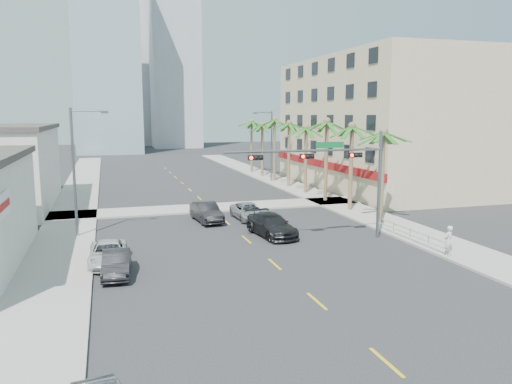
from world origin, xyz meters
TOP-DOWN VIEW (x-y plane):
  - ground at (0.00, 0.00)m, footprint 260.00×260.00m
  - sidewalk_right at (12.00, 20.00)m, footprint 4.00×120.00m
  - sidewalk_left at (-12.00, 20.00)m, footprint 4.00×120.00m
  - sidewalk_cross at (0.00, 22.00)m, footprint 80.00×4.00m
  - building_right at (21.99, 30.00)m, footprint 15.25×28.00m
  - tower_far_left at (-8.00, 95.00)m, footprint 14.00×14.00m
  - tower_far_right at (9.00, 110.00)m, footprint 12.00×12.00m
  - tower_far_center at (-3.00, 125.00)m, footprint 16.00×16.00m
  - traffic_signal_mast at (5.78, 7.95)m, footprint 11.12×0.54m
  - palm_tree_0 at (11.60, 12.00)m, footprint 4.80×4.80m
  - palm_tree_1 at (11.60, 17.20)m, footprint 4.80×4.80m
  - palm_tree_2 at (11.60, 22.40)m, footprint 4.80×4.80m
  - palm_tree_3 at (11.60, 27.60)m, footprint 4.80×4.80m
  - palm_tree_4 at (11.60, 32.80)m, footprint 4.80×4.80m
  - palm_tree_5 at (11.60, 38.00)m, footprint 4.80×4.80m
  - palm_tree_6 at (11.60, 43.20)m, footprint 4.80×4.80m
  - palm_tree_7 at (11.60, 48.40)m, footprint 4.80×4.80m
  - streetlight_left at (-11.00, 14.00)m, footprint 2.55×0.25m
  - streetlight_right at (11.00, 38.00)m, footprint 2.55×0.25m
  - guardrail at (10.30, 6.00)m, footprint 0.08×8.08m
  - car_parked_mid at (-8.76, 4.54)m, footprint 1.66×4.12m
  - car_parked_far at (-9.15, 6.78)m, footprint 2.27×4.71m
  - car_lane_left at (-1.50, 16.56)m, footprint 2.09×4.82m
  - car_lane_center at (2.00, 16.44)m, footprint 2.31×4.82m
  - car_lane_right at (2.00, 10.57)m, footprint 2.86×5.58m
  - pedestrian at (10.30, 2.12)m, footprint 0.80×0.69m

SIDE VIEW (x-z plane):
  - ground at x=0.00m, z-range 0.00..0.00m
  - sidewalk_right at x=12.00m, z-range 0.00..0.15m
  - sidewalk_left at x=-12.00m, z-range 0.00..0.15m
  - sidewalk_cross at x=0.00m, z-range 0.00..0.15m
  - car_parked_far at x=-9.15m, z-range 0.00..1.29m
  - car_lane_center at x=2.00m, z-range 0.00..1.33m
  - car_parked_mid at x=-8.76m, z-range 0.00..1.33m
  - guardrail at x=10.30m, z-range 0.17..1.17m
  - car_lane_left at x=-1.50m, z-range 0.00..1.54m
  - car_lane_right at x=2.00m, z-range 0.00..1.55m
  - pedestrian at x=10.30m, z-range 0.15..2.00m
  - streetlight_left at x=-11.00m, z-range 0.56..9.56m
  - streetlight_right at x=11.00m, z-range 0.56..9.56m
  - traffic_signal_mast at x=5.78m, z-range 1.46..8.66m
  - palm_tree_0 at x=11.60m, z-range 3.18..10.98m
  - palm_tree_3 at x=11.60m, z-range 3.18..10.98m
  - palm_tree_6 at x=11.60m, z-range 3.18..10.98m
  - palm_tree_1 at x=11.60m, z-range 3.35..11.51m
  - palm_tree_4 at x=11.60m, z-range 3.35..11.51m
  - palm_tree_7 at x=11.60m, z-range 3.35..11.51m
  - building_right at x=21.99m, z-range 0.00..15.00m
  - palm_tree_2 at x=11.60m, z-range 3.52..12.04m
  - palm_tree_5 at x=11.60m, z-range 3.52..12.04m
  - tower_far_center at x=-3.00m, z-range 0.00..42.00m
  - tower_far_left at x=-8.00m, z-range 0.00..48.00m
  - tower_far_right at x=9.00m, z-range 0.00..60.00m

